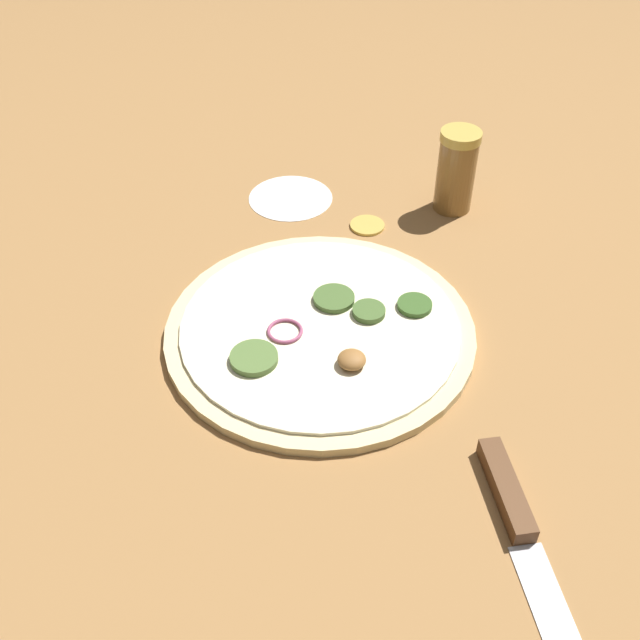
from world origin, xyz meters
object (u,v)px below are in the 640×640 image
at_px(pizza, 320,329).
at_px(knife, 527,544).
at_px(loose_cap, 367,224).
at_px(spice_jar, 456,171).

height_order(pizza, knife, pizza).
xyz_separation_m(knife, loose_cap, (0.46, 0.10, -0.00)).
height_order(pizza, spice_jar, spice_jar).
bearing_deg(knife, loose_cap, -175.36).
distance_m(pizza, spice_jar, 0.30).
bearing_deg(spice_jar, loose_cap, 110.87).
relative_size(knife, spice_jar, 3.04).
xyz_separation_m(pizza, spice_jar, (0.24, -0.17, 0.05)).
bearing_deg(pizza, spice_jar, -35.61).
bearing_deg(loose_cap, pizza, 162.94).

